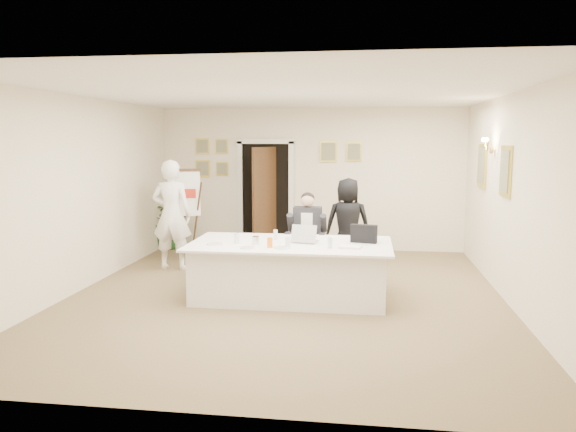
{
  "coord_description": "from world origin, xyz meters",
  "views": [
    {
      "loc": [
        1.09,
        -7.6,
        2.17
      ],
      "look_at": [
        -0.05,
        0.6,
        1.05
      ],
      "focal_mm": 35.0,
      "sensor_mm": 36.0,
      "label": 1
    }
  ],
  "objects_px": {
    "potted_palm": "(171,218)",
    "laptop_bag": "(364,234)",
    "steel_jug": "(256,240)",
    "conference_table": "(290,270)",
    "standing_man": "(172,215)",
    "flip_chart": "(185,219)",
    "standing_woman": "(348,223)",
    "seated_man": "(307,236)",
    "oj_glass": "(270,243)",
    "laptop": "(305,232)",
    "paper_stack": "(350,247)"
  },
  "relations": [
    {
      "from": "flip_chart",
      "to": "laptop",
      "type": "distance_m",
      "value": 3.17
    },
    {
      "from": "seated_man",
      "to": "flip_chart",
      "type": "distance_m",
      "value": 2.56
    },
    {
      "from": "conference_table",
      "to": "laptop",
      "type": "height_order",
      "value": "laptop"
    },
    {
      "from": "laptop",
      "to": "steel_jug",
      "type": "relative_size",
      "value": 3.33
    },
    {
      "from": "flip_chart",
      "to": "standing_man",
      "type": "height_order",
      "value": "standing_man"
    },
    {
      "from": "laptop",
      "to": "paper_stack",
      "type": "bearing_deg",
      "value": -17.68
    },
    {
      "from": "conference_table",
      "to": "steel_jug",
      "type": "height_order",
      "value": "steel_jug"
    },
    {
      "from": "paper_stack",
      "to": "oj_glass",
      "type": "distance_m",
      "value": 1.05
    },
    {
      "from": "standing_woman",
      "to": "oj_glass",
      "type": "relative_size",
      "value": 11.91
    },
    {
      "from": "conference_table",
      "to": "flip_chart",
      "type": "height_order",
      "value": "flip_chart"
    },
    {
      "from": "oj_glass",
      "to": "steel_jug",
      "type": "relative_size",
      "value": 1.18
    },
    {
      "from": "flip_chart",
      "to": "oj_glass",
      "type": "height_order",
      "value": "flip_chart"
    },
    {
      "from": "laptop_bag",
      "to": "paper_stack",
      "type": "relative_size",
      "value": 1.26
    },
    {
      "from": "flip_chart",
      "to": "laptop",
      "type": "xyz_separation_m",
      "value": [
        2.41,
        -2.06,
        0.16
      ]
    },
    {
      "from": "laptop_bag",
      "to": "standing_woman",
      "type": "bearing_deg",
      "value": 111.7
    },
    {
      "from": "laptop",
      "to": "paper_stack",
      "type": "xyz_separation_m",
      "value": [
        0.63,
        -0.35,
        -0.13
      ]
    },
    {
      "from": "seated_man",
      "to": "standing_man",
      "type": "relative_size",
      "value": 0.75
    },
    {
      "from": "flip_chart",
      "to": "seated_man",
      "type": "bearing_deg",
      "value": -24.31
    },
    {
      "from": "laptop",
      "to": "steel_jug",
      "type": "xyz_separation_m",
      "value": [
        -0.64,
        -0.27,
        -0.08
      ]
    },
    {
      "from": "standing_woman",
      "to": "laptop_bag",
      "type": "distance_m",
      "value": 1.81
    },
    {
      "from": "standing_woman",
      "to": "standing_man",
      "type": "bearing_deg",
      "value": 5.21
    },
    {
      "from": "standing_man",
      "to": "laptop_bag",
      "type": "relative_size",
      "value": 5.17
    },
    {
      "from": "steel_jug",
      "to": "potted_palm",
      "type": "bearing_deg",
      "value": 125.02
    },
    {
      "from": "potted_palm",
      "to": "laptop_bag",
      "type": "distance_m",
      "value": 5.0
    },
    {
      "from": "standing_woman",
      "to": "steel_jug",
      "type": "xyz_separation_m",
      "value": [
        -1.17,
        -2.11,
        0.06
      ]
    },
    {
      "from": "potted_palm",
      "to": "laptop_bag",
      "type": "xyz_separation_m",
      "value": [
        3.88,
        -3.15,
        0.3
      ]
    },
    {
      "from": "standing_man",
      "to": "paper_stack",
      "type": "height_order",
      "value": "standing_man"
    },
    {
      "from": "standing_woman",
      "to": "laptop_bag",
      "type": "height_order",
      "value": "standing_woman"
    },
    {
      "from": "flip_chart",
      "to": "potted_palm",
      "type": "relative_size",
      "value": 1.35
    },
    {
      "from": "standing_woman",
      "to": "conference_table",
      "type": "bearing_deg",
      "value": 65.83
    },
    {
      "from": "laptop_bag",
      "to": "flip_chart",
      "type": "bearing_deg",
      "value": 160.92
    },
    {
      "from": "flip_chart",
      "to": "potted_palm",
      "type": "height_order",
      "value": "flip_chart"
    },
    {
      "from": "flip_chart",
      "to": "paper_stack",
      "type": "xyz_separation_m",
      "value": [
        3.04,
        -2.42,
        0.03
      ]
    },
    {
      "from": "potted_palm",
      "to": "oj_glass",
      "type": "bearing_deg",
      "value": -54.07
    },
    {
      "from": "standing_woman",
      "to": "potted_palm",
      "type": "xyz_separation_m",
      "value": [
        -3.6,
        1.36,
        -0.17
      ]
    },
    {
      "from": "laptop_bag",
      "to": "seated_man",
      "type": "bearing_deg",
      "value": 145.6
    },
    {
      "from": "seated_man",
      "to": "laptop_bag",
      "type": "relative_size",
      "value": 3.87
    },
    {
      "from": "standing_woman",
      "to": "oj_glass",
      "type": "xyz_separation_m",
      "value": [
        -0.94,
        -2.3,
        0.07
      ]
    },
    {
      "from": "oj_glass",
      "to": "laptop_bag",
      "type": "bearing_deg",
      "value": 23.13
    },
    {
      "from": "steel_jug",
      "to": "paper_stack",
      "type": "bearing_deg",
      "value": -3.75
    },
    {
      "from": "steel_jug",
      "to": "laptop",
      "type": "bearing_deg",
      "value": 22.82
    },
    {
      "from": "laptop_bag",
      "to": "steel_jug",
      "type": "xyz_separation_m",
      "value": [
        -1.44,
        -0.32,
        -0.07
      ]
    },
    {
      "from": "potted_palm",
      "to": "laptop_bag",
      "type": "relative_size",
      "value": 3.38
    },
    {
      "from": "laptop",
      "to": "paper_stack",
      "type": "relative_size",
      "value": 1.29
    },
    {
      "from": "flip_chart",
      "to": "laptop",
      "type": "relative_size",
      "value": 4.45
    },
    {
      "from": "standing_woman",
      "to": "steel_jug",
      "type": "bearing_deg",
      "value": 57.26
    },
    {
      "from": "standing_man",
      "to": "laptop",
      "type": "xyz_separation_m",
      "value": [
        2.4,
        -1.38,
        -0.01
      ]
    },
    {
      "from": "seated_man",
      "to": "steel_jug",
      "type": "distance_m",
      "value": 1.4
    },
    {
      "from": "conference_table",
      "to": "standing_man",
      "type": "xyz_separation_m",
      "value": [
        -2.21,
        1.47,
        0.53
      ]
    },
    {
      "from": "oj_glass",
      "to": "steel_jug",
      "type": "xyz_separation_m",
      "value": [
        -0.23,
        0.2,
        -0.01
      ]
    }
  ]
}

